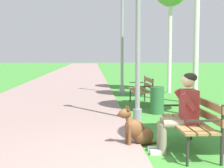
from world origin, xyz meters
TOP-DOWN VIEW (x-y plane):
  - paved_path at (-2.48, 24.00)m, footprint 4.37×60.00m
  - park_bench_near at (0.50, 0.91)m, footprint 0.55×1.50m
  - park_bench_mid at (0.44, 5.74)m, footprint 0.55×1.50m
  - person_seated_on_near_bench at (0.30, 0.86)m, footprint 0.74×0.49m
  - dog_brown at (-0.33, 1.28)m, footprint 0.82×0.39m
  - lamp_post_near at (-0.07, 3.21)m, footprint 0.24×0.24m
  - lamp_post_mid at (0.04, 8.27)m, footprint 0.24×0.24m
  - litter_bin at (0.58, 4.20)m, footprint 0.36×0.36m

SIDE VIEW (x-z plane):
  - paved_path at x=-2.48m, z-range 0.00..0.04m
  - dog_brown at x=-0.33m, z-range -0.09..0.61m
  - litter_bin at x=0.58m, z-range 0.00..0.70m
  - park_bench_near at x=0.50m, z-range 0.09..0.94m
  - park_bench_mid at x=0.44m, z-range 0.09..0.94m
  - person_seated_on_near_bench at x=0.30m, z-range 0.06..1.31m
  - lamp_post_mid at x=0.04m, z-range 0.07..4.29m
  - lamp_post_near at x=-0.07m, z-range 0.08..4.59m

